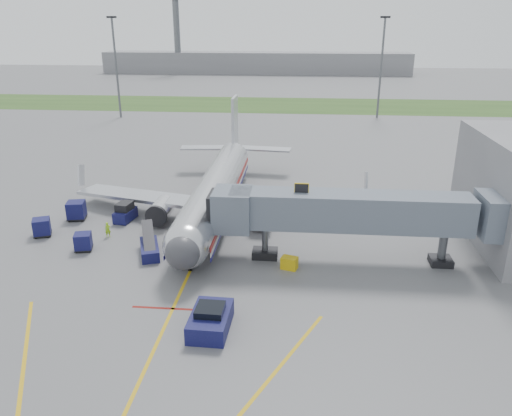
# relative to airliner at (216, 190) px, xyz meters

# --- Properties ---
(ground) EXTENTS (400.00, 400.00, 0.00)m
(ground) POSITION_rel_airliner_xyz_m (-0.00, -15.25, -2.65)
(ground) COLOR #565659
(ground) RESTS_ON ground
(grass_strip) EXTENTS (300.00, 25.00, 0.01)m
(grass_strip) POSITION_rel_airliner_xyz_m (-0.00, 74.75, -2.64)
(grass_strip) COLOR #2D4C1E
(grass_strip) RESTS_ON ground
(apron_markings) EXTENTS (21.52, 50.00, 0.01)m
(apron_markings) POSITION_rel_airliner_xyz_m (-0.00, -22.65, -2.64)
(apron_markings) COLOR gold
(apron_markings) RESTS_ON ground
(airliner) EXTENTS (32.10, 35.67, 10.25)m
(airliner) POSITION_rel_airliner_xyz_m (0.00, 0.00, 0.00)
(airliner) COLOR silver
(airliner) RESTS_ON ground
(jet_bridge) EXTENTS (25.30, 4.00, 6.90)m
(jet_bridge) POSITION_rel_airliner_xyz_m (12.86, -10.25, 1.82)
(jet_bridge) COLOR slate
(jet_bridge) RESTS_ON ground
(light_mast_left) EXTENTS (2.00, 0.44, 20.40)m
(light_mast_left) POSITION_rel_airliner_xyz_m (-30.00, 54.75, 8.13)
(light_mast_left) COLOR #595B60
(light_mast_left) RESTS_ON ground
(light_mast_right) EXTENTS (2.00, 0.44, 20.40)m
(light_mast_right) POSITION_rel_airliner_xyz_m (25.00, 59.75, 8.13)
(light_mast_right) COLOR #595B60
(light_mast_right) RESTS_ON ground
(distant_terminal) EXTENTS (120.00, 14.00, 8.00)m
(distant_terminal) POSITION_rel_airliner_xyz_m (-10.00, 154.75, 1.35)
(distant_terminal) COLOR slate
(distant_terminal) RESTS_ON ground
(control_tower) EXTENTS (4.00, 4.00, 30.00)m
(control_tower) POSITION_rel_airliner_xyz_m (-40.00, 149.75, 14.68)
(control_tower) COLOR #595B60
(control_tower) RESTS_ON ground
(pushback_tug) EXTENTS (2.65, 4.21, 1.72)m
(pushback_tug) POSITION_rel_airliner_xyz_m (3.17, -21.48, -1.92)
(pushback_tug) COLOR #0D103D
(pushback_tug) RESTS_ON ground
(baggage_tug) EXTENTS (1.89, 3.00, 1.96)m
(baggage_tug) POSITION_rel_airliner_xyz_m (-9.06, -3.03, -1.78)
(baggage_tug) COLOR #0D103D
(baggage_tug) RESTS_ON ground
(baggage_cart_a) EXTENTS (2.12, 2.12, 1.93)m
(baggage_cart_a) POSITION_rel_airliner_xyz_m (-14.23, -3.13, -1.66)
(baggage_cart_a) COLOR #0D103D
(baggage_cart_a) RESTS_ON ground
(baggage_cart_b) EXTENTS (1.81, 1.81, 1.59)m
(baggage_cart_b) POSITION_rel_airliner_xyz_m (-10.44, -10.31, -1.83)
(baggage_cart_b) COLOR #0D103D
(baggage_cart_b) RESTS_ON ground
(baggage_cart_c) EXTENTS (2.09, 2.09, 1.72)m
(baggage_cart_c) POSITION_rel_airliner_xyz_m (-15.74, -7.54, -1.77)
(baggage_cart_c) COLOR #0D103D
(baggage_cart_c) RESTS_ON ground
(belt_loader) EXTENTS (2.75, 4.84, 2.29)m
(belt_loader) POSITION_rel_airliner_xyz_m (-4.24, -10.63, -2.08)
(belt_loader) COLOR #0D103D
(belt_loader) RESTS_ON ground
(ground_power_cart) EXTENTS (1.52, 1.24, 1.05)m
(ground_power_cart) POSITION_rel_airliner_xyz_m (8.18, -12.25, -2.13)
(ground_power_cart) COLOR gold
(ground_power_cart) RESTS_ON ground
(ramp_worker) EXTENTS (0.65, 0.59, 1.48)m
(ramp_worker) POSITION_rel_airliner_xyz_m (-9.31, -7.25, -1.91)
(ramp_worker) COLOR #92D218
(ramp_worker) RESTS_ON ground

